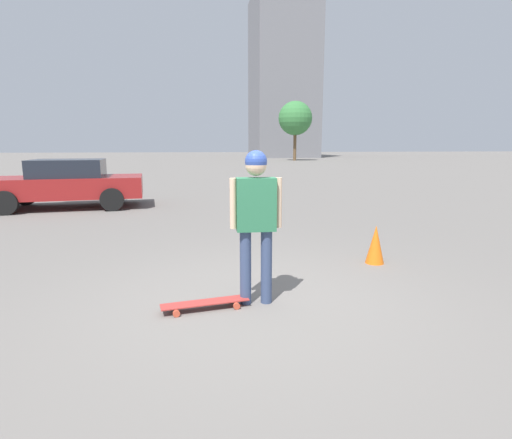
% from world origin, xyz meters
% --- Properties ---
extents(ground_plane, '(220.00, 220.00, 0.00)m').
position_xyz_m(ground_plane, '(0.00, 0.00, 0.00)').
color(ground_plane, slate).
extents(person, '(0.58, 0.24, 1.73)m').
position_xyz_m(person, '(0.00, 0.00, 1.07)').
color(person, '#38476B').
rests_on(person, ground_plane).
extents(skateboard, '(0.98, 0.34, 0.09)m').
position_xyz_m(skateboard, '(0.58, 0.09, 0.07)').
color(skateboard, '#A5332D').
rests_on(skateboard, ground_plane).
extents(car_parked_near, '(4.40, 2.33, 1.40)m').
position_xyz_m(car_parked_near, '(4.19, -7.97, 0.73)').
color(car_parked_near, maroon).
rests_on(car_parked_near, ground_plane).
extents(building_block_distant, '(9.31, 10.70, 23.97)m').
position_xyz_m(building_block_distant, '(-14.20, -58.39, 11.99)').
color(building_block_distant, slate).
rests_on(building_block_distant, ground_plane).
extents(tree_distant, '(4.03, 4.03, 7.05)m').
position_xyz_m(tree_distant, '(-12.18, -43.40, 5.01)').
color(tree_distant, brown).
rests_on(tree_distant, ground_plane).
extents(traffic_cone, '(0.28, 0.28, 0.59)m').
position_xyz_m(traffic_cone, '(-2.07, -1.25, 0.30)').
color(traffic_cone, orange).
rests_on(traffic_cone, ground_plane).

